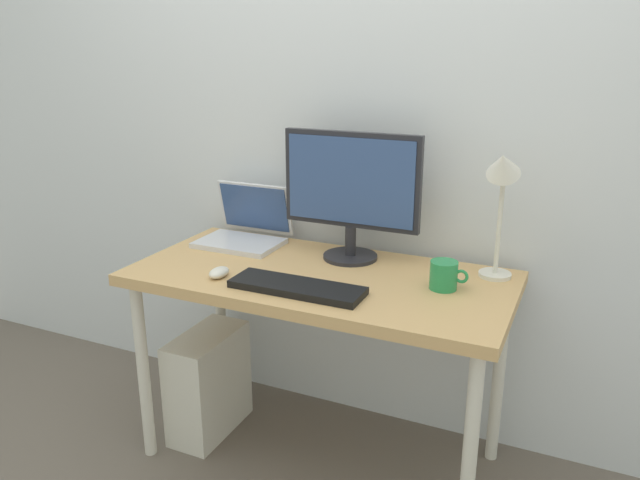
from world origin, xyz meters
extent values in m
plane|color=#665B51|center=(0.00, 0.00, 0.00)|extent=(6.00, 6.00, 0.00)
cube|color=silver|center=(0.00, 0.38, 1.30)|extent=(4.40, 0.04, 2.60)
cube|color=tan|center=(0.00, 0.00, 0.72)|extent=(1.31, 0.64, 0.04)
cylinder|color=silver|center=(-0.60, -0.26, 0.35)|extent=(0.04, 0.04, 0.70)
cylinder|color=silver|center=(0.60, -0.26, 0.35)|extent=(0.04, 0.04, 0.70)
cylinder|color=silver|center=(-0.60, 0.26, 0.35)|extent=(0.04, 0.04, 0.70)
cylinder|color=silver|center=(0.60, 0.26, 0.35)|extent=(0.04, 0.04, 0.70)
cylinder|color=#232328|center=(0.04, 0.19, 0.75)|extent=(0.20, 0.20, 0.01)
cylinder|color=#232328|center=(0.04, 0.19, 0.81)|extent=(0.04, 0.04, 0.11)
cube|color=#232328|center=(0.04, 0.19, 1.04)|extent=(0.51, 0.03, 0.34)
cube|color=#334C7F|center=(0.04, 0.17, 1.04)|extent=(0.47, 0.01, 0.31)
cube|color=silver|center=(-0.42, 0.15, 0.75)|extent=(0.32, 0.22, 0.02)
cube|color=silver|center=(-0.42, 0.28, 0.86)|extent=(0.32, 0.06, 0.21)
cube|color=#334C7F|center=(-0.42, 0.27, 0.87)|extent=(0.30, 0.04, 0.18)
cylinder|color=silver|center=(0.56, 0.22, 0.75)|extent=(0.11, 0.11, 0.01)
cylinder|color=silver|center=(0.56, 0.22, 0.93)|extent=(0.02, 0.02, 0.35)
cone|color=silver|center=(0.56, 0.18, 1.13)|extent=(0.11, 0.14, 0.13)
cube|color=black|center=(0.00, -0.18, 0.75)|extent=(0.44, 0.14, 0.02)
ellipsoid|color=silver|center=(-0.30, -0.18, 0.76)|extent=(0.06, 0.09, 0.03)
cylinder|color=#268C4C|center=(0.42, 0.03, 0.79)|extent=(0.09, 0.09, 0.09)
torus|color=#268C4C|center=(0.48, 0.03, 0.79)|extent=(0.05, 0.01, 0.05)
cube|color=silver|center=(-0.48, -0.03, 0.21)|extent=(0.18, 0.36, 0.42)
camera|label=1|loc=(0.83, -1.83, 1.50)|focal=34.74mm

